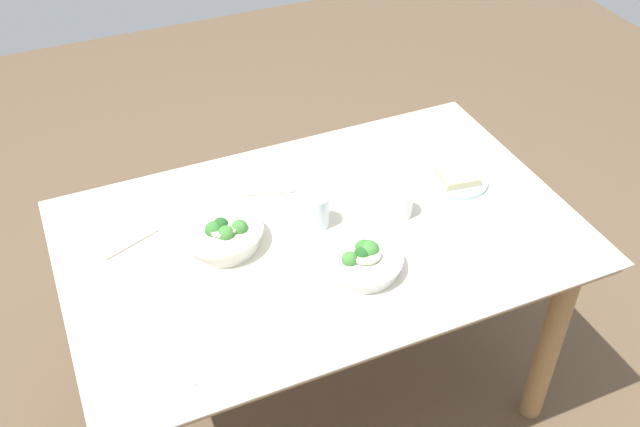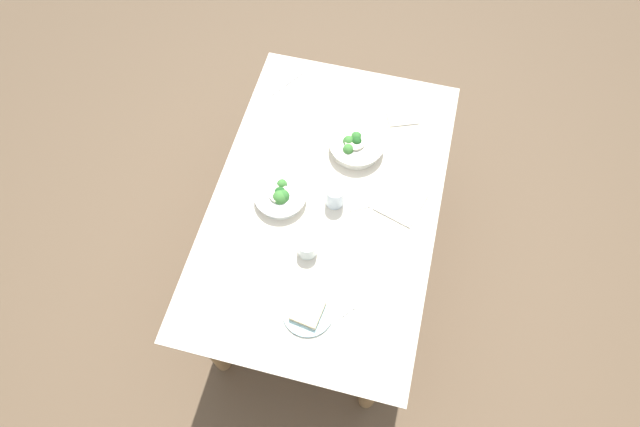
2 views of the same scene
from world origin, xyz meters
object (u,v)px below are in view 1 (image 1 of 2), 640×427
at_px(table_knife_left, 157,379).
at_px(fork_by_far_bowl, 305,204).
at_px(water_glass_center, 399,203).
at_px(fork_by_near_bowl, 421,159).
at_px(broccoli_bowl_near, 363,260).
at_px(napkin_folded_upper, 264,178).
at_px(broccoli_bowl_far, 222,234).
at_px(table_knife_right, 511,208).
at_px(water_glass_side, 318,210).
at_px(napkin_folded_lower, 119,234).
at_px(bread_side_plate, 457,179).

bearing_deg(table_knife_left, fork_by_far_bowl, 71.68).
xyz_separation_m(water_glass_center, table_knife_left, (-0.78, -0.30, -0.04)).
bearing_deg(fork_by_near_bowl, broccoli_bowl_near, 84.03).
bearing_deg(napkin_folded_upper, broccoli_bowl_far, -131.53).
bearing_deg(napkin_folded_upper, table_knife_right, -34.77).
relative_size(broccoli_bowl_far, water_glass_side, 2.31).
xyz_separation_m(water_glass_side, napkin_folded_lower, (-0.53, 0.18, -0.05)).
relative_size(water_glass_side, napkin_folded_lower, 0.60).
bearing_deg(water_glass_side, napkin_folded_upper, 104.24).
xyz_separation_m(bread_side_plate, water_glass_center, (-0.23, -0.06, 0.03)).
bearing_deg(table_knife_left, napkin_folded_upper, 84.29).
xyz_separation_m(broccoli_bowl_far, bread_side_plate, (0.74, -0.02, -0.02)).
bearing_deg(broccoli_bowl_far, bread_side_plate, -1.22).
distance_m(table_knife_right, napkin_folded_lower, 1.12).
height_order(water_glass_side, table_knife_left, water_glass_side).
xyz_separation_m(fork_by_far_bowl, napkin_folded_lower, (-0.53, 0.08, 0.00)).
distance_m(broccoli_bowl_far, fork_by_near_bowl, 0.71).
relative_size(fork_by_near_bowl, table_knife_left, 0.46).
relative_size(table_knife_left, napkin_folded_upper, 1.06).
bearing_deg(fork_by_far_bowl, water_glass_side, -28.72).
distance_m(fork_by_far_bowl, fork_by_near_bowl, 0.43).
distance_m(water_glass_center, fork_by_near_bowl, 0.29).
bearing_deg(table_knife_right, bread_side_plate, 102.42).
relative_size(water_glass_center, table_knife_right, 0.42).
bearing_deg(table_knife_left, water_glass_side, 65.31).
distance_m(bread_side_plate, table_knife_right, 0.19).
relative_size(water_glass_side, fork_by_near_bowl, 1.20).
height_order(bread_side_plate, table_knife_left, bread_side_plate).
bearing_deg(table_knife_left, water_glass_center, 53.62).
xyz_separation_m(broccoli_bowl_far, fork_by_far_bowl, (0.27, 0.07, -0.03)).
bearing_deg(broccoli_bowl_near, napkin_folded_lower, 145.23).
bearing_deg(napkin_folded_lower, table_knife_left, -92.40).
bearing_deg(broccoli_bowl_far, table_knife_right, -13.08).
xyz_separation_m(broccoli_bowl_far, napkin_folded_lower, (-0.25, 0.15, -0.03)).
relative_size(broccoli_bowl_far, fork_by_near_bowl, 2.78).
xyz_separation_m(broccoli_bowl_far, water_glass_side, (0.27, -0.03, 0.02)).
xyz_separation_m(fork_by_near_bowl, napkin_folded_lower, (-0.95, 0.02, 0.00)).
xyz_separation_m(fork_by_far_bowl, table_knife_right, (0.54, -0.26, -0.00)).
relative_size(broccoli_bowl_far, table_knife_right, 1.24).
bearing_deg(broccoli_bowl_far, water_glass_center, -8.92).
xyz_separation_m(fork_by_near_bowl, table_knife_right, (0.12, -0.32, -0.00)).
distance_m(broccoli_bowl_near, fork_by_far_bowl, 0.31).
height_order(broccoli_bowl_far, fork_by_far_bowl, broccoli_bowl_far).
xyz_separation_m(water_glass_center, napkin_folded_lower, (-0.76, 0.23, -0.04)).
relative_size(broccoli_bowl_far, bread_side_plate, 1.24).
xyz_separation_m(broccoli_bowl_far, table_knife_right, (0.82, -0.19, -0.03)).
distance_m(water_glass_center, napkin_folded_upper, 0.43).
distance_m(broccoli_bowl_near, water_glass_side, 0.22).
height_order(table_knife_left, table_knife_right, same).
bearing_deg(fork_by_near_bowl, table_knife_right, 150.62).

